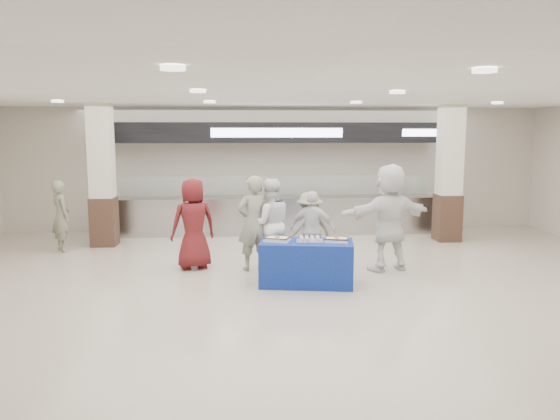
{
  "coord_description": "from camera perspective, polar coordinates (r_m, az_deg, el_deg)",
  "views": [
    {
      "loc": [
        -0.87,
        -8.29,
        2.59
      ],
      "look_at": [
        -0.17,
        1.6,
        1.15
      ],
      "focal_mm": 35.0,
      "sensor_mm": 36.0,
      "label": 1
    }
  ],
  "objects": [
    {
      "name": "soldier_bg",
      "position": [
        12.7,
        -21.91,
        -0.57
      ],
      "size": [
        0.64,
        0.67,
        1.55
      ],
      "primitive_type": "imported",
      "rotation": [
        0.0,
        0.0,
        2.22
      ],
      "color": "gray",
      "rests_on": "ground"
    },
    {
      "name": "soldier_a",
      "position": [
        10.17,
        -2.79,
        -1.38
      ],
      "size": [
        0.76,
        0.63,
        1.78
      ],
      "primitive_type": "imported",
      "rotation": [
        0.0,
        0.0,
        3.51
      ],
      "color": "gray",
      "rests_on": "ground"
    },
    {
      "name": "display_table",
      "position": [
        9.29,
        2.79,
        -5.55
      ],
      "size": [
        1.65,
        1.01,
        0.75
      ],
      "primitive_type": "cube",
      "rotation": [
        0.0,
        0.0,
        -0.16
      ],
      "color": "navy",
      "rests_on": "ground"
    },
    {
      "name": "chef_tall",
      "position": [
        10.31,
        -1.06,
        -1.44
      ],
      "size": [
        0.92,
        0.76,
        1.71
      ],
      "primitive_type": "imported",
      "rotation": [
        0.0,
        0.0,
        3.29
      ],
      "color": "white",
      "rests_on": "ground"
    },
    {
      "name": "ground",
      "position": [
        8.72,
        1.89,
        -9.01
      ],
      "size": [
        14.0,
        14.0,
        0.0
      ],
      "primitive_type": "plane",
      "color": "beige",
      "rests_on": "ground"
    },
    {
      "name": "chef_short",
      "position": [
        10.35,
        3.42,
        -2.08
      ],
      "size": [
        0.93,
        0.62,
        1.47
      ],
      "primitive_type": "imported",
      "rotation": [
        0.0,
        0.0,
        2.81
      ],
      "color": "white",
      "rests_on": "ground"
    },
    {
      "name": "civilian_maroon",
      "position": [
        10.39,
        -9.04,
        -1.41
      ],
      "size": [
        0.98,
        0.8,
        1.73
      ],
      "primitive_type": "imported",
      "rotation": [
        0.0,
        0.0,
        3.49
      ],
      "color": "maroon",
      "rests_on": "ground"
    },
    {
      "name": "sheet_cake_left",
      "position": [
        9.19,
        -0.29,
        -3.0
      ],
      "size": [
        0.48,
        0.42,
        0.09
      ],
      "color": "white",
      "rests_on": "display_table"
    },
    {
      "name": "column_right",
      "position": [
        13.44,
        17.25,
        3.36
      ],
      "size": [
        0.55,
        0.55,
        3.2
      ],
      "color": "#372319",
      "rests_on": "ground"
    },
    {
      "name": "soldier_b",
      "position": [
        10.47,
        3.11,
        -2.05
      ],
      "size": [
        1.05,
        0.79,
        1.44
      ],
      "primitive_type": "imported",
      "rotation": [
        0.0,
        0.0,
        3.45
      ],
      "color": "gray",
      "rests_on": "ground"
    },
    {
      "name": "civilian_white",
      "position": [
        10.32,
        11.36,
        -0.76
      ],
      "size": [
        1.95,
        1.1,
        2.0
      ],
      "primitive_type": "imported",
      "rotation": [
        0.0,
        0.0,
        3.44
      ],
      "color": "white",
      "rests_on": "ground"
    },
    {
      "name": "cupcake_tray",
      "position": [
        9.18,
        3.12,
        -3.08
      ],
      "size": [
        0.48,
        0.37,
        0.07
      ],
      "color": "#B0B0B5",
      "rests_on": "display_table"
    },
    {
      "name": "serving_line",
      "position": [
        13.78,
        -0.38,
        2.29
      ],
      "size": [
        8.7,
        0.85,
        2.8
      ],
      "color": "#ACAFB3",
      "rests_on": "ground"
    },
    {
      "name": "sheet_cake_right",
      "position": [
        9.19,
        5.94,
        -3.06
      ],
      "size": [
        0.44,
        0.37,
        0.09
      ],
      "color": "white",
      "rests_on": "display_table"
    },
    {
      "name": "column_left",
      "position": [
        12.92,
        -18.08,
        3.14
      ],
      "size": [
        0.55,
        0.55,
        3.2
      ],
      "color": "#372319",
      "rests_on": "ground"
    }
  ]
}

